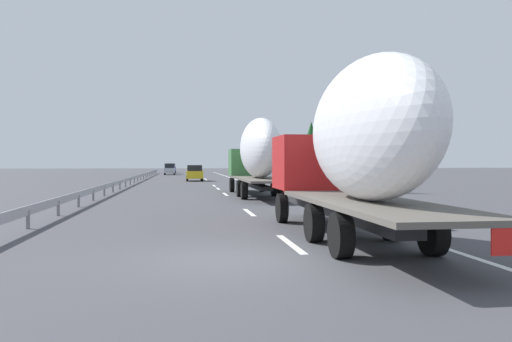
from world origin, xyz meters
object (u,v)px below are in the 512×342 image
object	(u,v)px
car_silver_hatch	(170,169)
car_blue_sedan	(171,168)
truck_lead	(257,153)
road_sign	(262,161)
car_yellow_coupe	(195,173)
truck_trailing	(355,144)

from	to	relation	value
car_silver_hatch	car_blue_sedan	distance (m)	13.96
truck_lead	road_sign	bearing A→B (deg)	-9.66
car_silver_hatch	car_yellow_coupe	xyz separation A→B (m)	(-30.01, -3.59, -0.04)
truck_lead	car_yellow_coupe	xyz separation A→B (m)	(27.53, 3.32, -1.79)
truck_trailing	road_sign	bearing A→B (deg)	-4.81
car_blue_sedan	car_silver_hatch	bearing A→B (deg)	-179.63
truck_lead	road_sign	distance (m)	18.48
truck_trailing	car_silver_hatch	size ratio (longest dim) A/B	2.73
car_blue_sedan	truck_trailing	bearing A→B (deg)	-175.56
truck_trailing	road_sign	xyz separation A→B (m)	(36.81, -3.10, -0.42)
truck_lead	car_silver_hatch	bearing A→B (deg)	6.84
car_silver_hatch	car_yellow_coupe	bearing A→B (deg)	-173.18
car_yellow_coupe	road_sign	xyz separation A→B (m)	(-9.32, -6.42, 1.32)
road_sign	truck_trailing	bearing A→B (deg)	175.19
car_silver_hatch	car_blue_sedan	bearing A→B (deg)	0.37
truck_lead	car_silver_hatch	world-z (taller)	truck_lead
car_blue_sedan	car_yellow_coupe	world-z (taller)	car_blue_sedan
truck_lead	car_blue_sedan	bearing A→B (deg)	5.59
car_silver_hatch	road_sign	world-z (taller)	road_sign
car_silver_hatch	road_sign	xyz separation A→B (m)	(-39.32, -10.01, 1.28)
car_blue_sedan	car_yellow_coupe	size ratio (longest dim) A/B	1.03
car_blue_sedan	road_sign	world-z (taller)	road_sign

